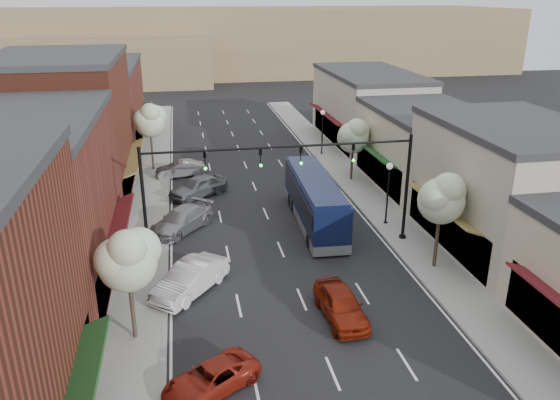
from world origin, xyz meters
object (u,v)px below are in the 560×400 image
tree_left_far (150,120)px  tree_right_far (354,135)px  signal_mast_left (185,185)px  tree_right_near (443,197)px  signal_mast_right (371,174)px  lamp_post_far (322,125)px  tree_left_near (128,258)px  parked_car_e (181,169)px  coach_bus (315,200)px  parked_car_d (198,186)px  red_hatchback (341,304)px  parked_car_c (181,220)px  parked_car_a (211,379)px  lamp_post_near (388,184)px  parked_car_b (190,279)px

tree_left_far → tree_right_far: bearing=-19.9°
signal_mast_left → tree_right_near: size_ratio=1.38×
signal_mast_right → lamp_post_far: signal_mast_right is taller
tree_left_near → parked_car_e: size_ratio=1.36×
tree_right_far → parked_car_e: (-14.25, 3.75, -3.30)m
signal_mast_right → tree_right_far: 12.27m
coach_bus → parked_car_d: (-7.63, 6.81, -0.92)m
tree_left_near → lamp_post_far: bearing=60.2°
signal_mast_left → coach_bus: bearing=22.8°
parked_car_d → tree_left_near: bearing=-46.4°
lamp_post_far → red_hatchback: lamp_post_far is taller
red_hatchback → parked_car_c: 14.21m
tree_right_near → parked_car_a: 16.15m
signal_mast_right → lamp_post_near: 3.69m
tree_left_near → parked_car_a: bearing=-52.2°
signal_mast_right → parked_car_a: (-10.71, -12.13, -4.05)m
parked_car_b → parked_car_d: bearing=124.5°
tree_right_far → lamp_post_far: bearing=93.9°
signal_mast_right → parked_car_b: 12.63m
signal_mast_right → tree_right_far: bearing=77.1°
tree_left_far → parked_car_b: size_ratio=1.23×
lamp_post_near → red_hatchback: size_ratio=1.00×
tree_right_near → parked_car_b: tree_right_near is taller
lamp_post_far → coach_bus: bearing=-106.3°
parked_car_d → tree_left_far: bearing=170.7°
lamp_post_near → lamp_post_far: (0.00, 17.50, 0.00)m
lamp_post_far → red_hatchback: size_ratio=1.00×
tree_left_near → parked_car_a: tree_left_near is taller
red_hatchback → parked_car_d: size_ratio=0.92×
signal_mast_right → parked_car_c: size_ratio=1.58×
signal_mast_right → parked_car_e: 19.86m
tree_left_far → parked_car_a: bearing=-84.0°
tree_left_near → coach_bus: bearing=46.0°
lamp_post_near → coach_bus: lamp_post_near is taller
lamp_post_far → parked_car_a: (-12.89, -32.13, -2.44)m
tree_left_far → parked_car_b: 22.63m
tree_left_near → red_hatchback: size_ratio=1.28×
signal_mast_right → parked_car_d: size_ratio=1.70×
tree_right_far → parked_car_a: bearing=-119.2°
tree_left_near → parked_car_b: (2.59, 3.84, -3.40)m
tree_right_far → parked_car_b: bearing=-130.9°
signal_mast_left → signal_mast_right: bearing=0.0°
coach_bus → lamp_post_near: bearing=-11.3°
tree_right_far → parked_car_c: 16.70m
signal_mast_left → tree_left_far: size_ratio=1.34×
lamp_post_near → parked_car_e: lamp_post_near is taller
lamp_post_near → parked_car_c: (-13.81, 1.56, -2.25)m
tree_right_far → parked_car_b: size_ratio=1.09×
signal_mast_right → coach_bus: signal_mast_right is taller
parked_car_e → parked_car_c: bearing=-10.7°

